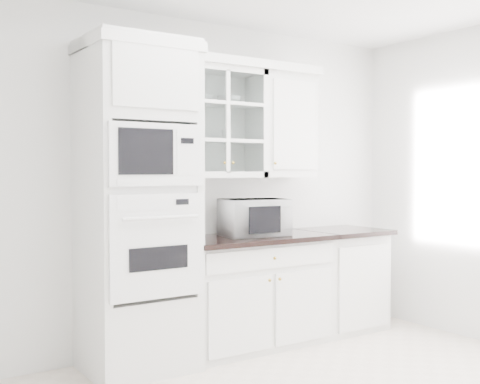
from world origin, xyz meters
TOP-DOWN VIEW (x-y plane):
  - room_shell at (0.00, 0.43)m, footprint 4.00×3.50m
  - oven_column at (-0.75, 1.42)m, footprint 0.76×0.68m
  - base_cabinet_run at (0.28, 1.45)m, footprint 1.32×0.67m
  - extra_base_cabinet at (1.28, 1.45)m, footprint 0.72×0.67m
  - upper_cabinet_glass at (0.03, 1.58)m, footprint 0.80×0.33m
  - upper_cabinet_solid at (0.71, 1.58)m, footprint 0.55×0.33m
  - crown_molding at (-0.07, 1.56)m, footprint 2.14×0.38m
  - countertop_microwave at (0.29, 1.43)m, footprint 0.59×0.52m
  - bowl_a at (-0.13, 1.60)m, footprint 0.26×0.26m
  - bowl_b at (0.14, 1.58)m, footprint 0.22×0.22m
  - cup_a at (-0.15, 1.59)m, footprint 0.12×0.12m
  - cup_b at (0.12, 1.57)m, footprint 0.10×0.10m

SIDE VIEW (x-z plane):
  - base_cabinet_run at x=0.28m, z-range 0.00..0.92m
  - extra_base_cabinet at x=1.28m, z-range 0.00..0.92m
  - countertop_microwave at x=0.29m, z-range 0.92..1.22m
  - oven_column at x=-0.75m, z-range 0.00..2.40m
  - cup_b at x=0.12m, z-range 1.71..1.80m
  - cup_a at x=-0.15m, z-range 1.71..1.80m
  - room_shell at x=0.00m, z-range 0.43..3.13m
  - upper_cabinet_glass at x=0.03m, z-range 1.40..2.30m
  - upper_cabinet_solid at x=0.71m, z-range 1.40..2.30m
  - bowl_a at x=-0.13m, z-range 2.01..2.06m
  - bowl_b at x=0.14m, z-range 2.01..2.07m
  - crown_molding at x=-0.07m, z-range 2.30..2.37m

